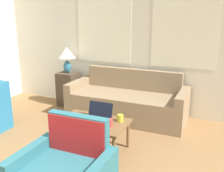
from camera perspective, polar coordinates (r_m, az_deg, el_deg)
wall_back at (r=4.82m, az=7.45°, el=9.39°), size 6.97×0.06×2.60m
couch at (r=4.70m, az=3.41°, el=-3.64°), size 2.07×0.82×0.83m
side_table at (r=5.37m, az=-9.48°, el=-0.62°), size 0.36×0.36×0.67m
table_lamp at (r=5.23m, az=-9.81°, el=6.61°), size 0.34×0.34×0.51m
coffee_table at (r=3.56m, az=-4.13°, el=-8.37°), size 0.92×0.60×0.41m
laptop at (r=3.59m, az=-3.04°, el=-6.45°), size 0.35×0.26×0.22m
cup_navy at (r=3.51m, az=1.80°, el=-6.99°), size 0.08×0.08×0.10m
cup_yellow at (r=3.36m, az=-0.51°, el=-8.00°), size 0.08×0.08×0.10m
cup_white at (r=3.50m, az=-8.54°, el=-7.41°), size 0.09×0.09×0.08m
tv_remote at (r=3.71m, az=-8.23°, el=-6.54°), size 0.05×0.15×0.02m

